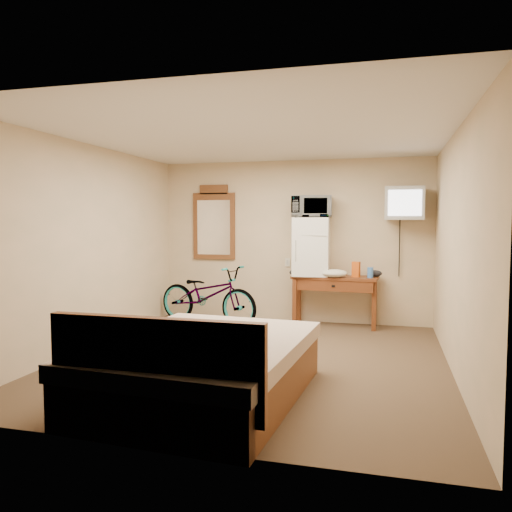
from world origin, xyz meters
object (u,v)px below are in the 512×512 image
Objects in this scene: microwave at (312,207)px; blue_cup at (370,272)px; wall_mirror at (214,223)px; bed at (201,367)px; desk at (335,285)px; crt_television at (404,203)px; bicycle at (208,295)px; mini_fridge at (311,247)px.

microwave reaches higher than blue_cup.
bed is (1.17, -3.64, -1.24)m from wall_mirror.
desk is 0.56× the size of bed.
crt_television is at bearing 1.06° from desk.
blue_cup is 2.61m from wall_mirror.
microwave is 0.97× the size of crt_television.
bicycle is (-2.40, -0.25, -0.38)m from blue_cup.
crt_television is 2.97m from wall_mirror.
blue_cup is at bearing 68.42° from bed.
mini_fridge is 1.73m from bicycle.
microwave is 2.06m from bicycle.
microwave is 3.76m from bed.
desk is at bearing 76.55° from bed.
blue_cup is (0.87, -0.09, -0.36)m from mini_fridge.
wall_mirror reaches higher than crt_television.
blue_cup is 0.09× the size of bicycle.
bed is (-1.77, -3.39, -1.52)m from crt_television.
blue_cup is (0.51, -0.04, 0.21)m from desk.
blue_cup is 0.07× the size of bed.
mini_fridge is 1.67m from wall_mirror.
mini_fridge is 0.51× the size of bicycle.
wall_mirror is at bearing 23.50° from bicycle.
mini_fridge is 1.47m from crt_television.
microwave is 3.88× the size of blue_cup.
desk is at bearing -7.80° from mini_fridge.
wall_mirror is at bearing 107.85° from bed.
crt_television reaches higher than bed.
desk is 0.55m from blue_cup.
blue_cup is at bearing -69.93° from bicycle.
crt_television is 4.12m from bed.
bed is at bearing -103.45° from desk.
desk is 2.11× the size of crt_television.
mini_fridge is at bearing 172.20° from desk.
crt_television reaches higher than microwave.
crt_television is (0.96, 0.02, 1.19)m from desk.
bed is (-0.45, -3.42, -1.49)m from microwave.
blue_cup is at bearing -4.47° from desk.
mini_fridge is 0.60m from microwave.
bed is at bearing -146.56° from bicycle.
blue_cup is (0.87, -0.09, -0.95)m from microwave.
crt_television reaches higher than blue_cup.
bicycle is (-1.89, -0.29, -0.17)m from desk.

